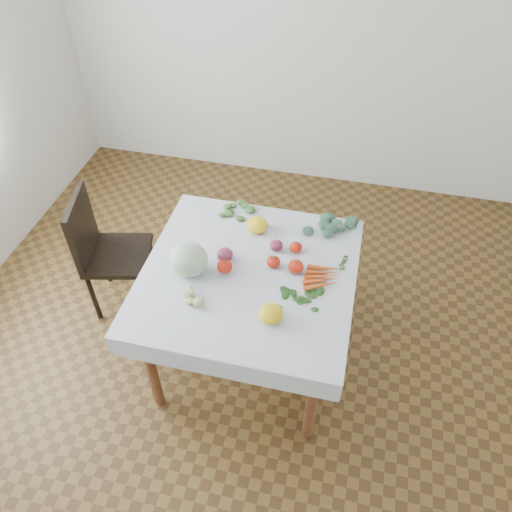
{
  "coord_description": "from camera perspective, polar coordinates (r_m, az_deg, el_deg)",
  "views": [
    {
      "loc": [
        0.45,
        -1.76,
        2.69
      ],
      "look_at": [
        0.02,
        0.07,
        0.82
      ],
      "focal_mm": 35.0,
      "sensor_mm": 36.0,
      "label": 1
    }
  ],
  "objects": [
    {
      "name": "tomato_b",
      "position": [
        2.75,
        4.57,
        1.01
      ],
      "size": [
        0.09,
        0.09,
        0.06
      ],
      "primitive_type": "ellipsoid",
      "rotation": [
        0.0,
        0.0,
        -0.42
      ],
      "color": "red",
      "rests_on": "tablecloth"
    },
    {
      "name": "tomato_a",
      "position": [
        2.64,
        -3.61,
        -1.19
      ],
      "size": [
        0.09,
        0.09,
        0.07
      ],
      "primitive_type": "ellipsoid",
      "rotation": [
        0.0,
        0.0,
        -0.17
      ],
      "color": "red",
      "rests_on": "tablecloth"
    },
    {
      "name": "ground",
      "position": [
        3.24,
        -0.72,
        -11.11
      ],
      "size": [
        4.0,
        4.0,
        0.0
      ],
      "primitive_type": "plane",
      "color": "brown"
    },
    {
      "name": "chair",
      "position": [
        3.31,
        -17.11,
        1.03
      ],
      "size": [
        0.47,
        0.47,
        0.87
      ],
      "color": "black",
      "rests_on": "ground"
    },
    {
      "name": "tomato_d",
      "position": [
        2.64,
        4.57,
        -1.21
      ],
      "size": [
        0.1,
        0.1,
        0.07
      ],
      "primitive_type": "ellipsoid",
      "rotation": [
        0.0,
        0.0,
        -0.21
      ],
      "color": "red",
      "rests_on": "tablecloth"
    },
    {
      "name": "onion_b",
      "position": [
        2.7,
        -3.56,
        0.16
      ],
      "size": [
        0.1,
        0.1,
        0.07
      ],
      "primitive_type": "ellipsoid",
      "rotation": [
        0.0,
        0.0,
        0.1
      ],
      "color": "maroon",
      "rests_on": "tablecloth"
    },
    {
      "name": "carrot_bunch",
      "position": [
        2.64,
        7.78,
        -2.35
      ],
      "size": [
        0.2,
        0.21,
        0.03
      ],
      "color": "#F25C1A",
      "rests_on": "tablecloth"
    },
    {
      "name": "cabbage",
      "position": [
        2.62,
        -7.72,
        -0.41
      ],
      "size": [
        0.23,
        0.23,
        0.18
      ],
      "primitive_type": "ellipsoid",
      "rotation": [
        0.0,
        0.0,
        -0.14
      ],
      "color": "#B3C3A3",
      "rests_on": "tablecloth"
    },
    {
      "name": "heirloom_back",
      "position": [
        2.86,
        0.15,
        3.58
      ],
      "size": [
        0.16,
        0.16,
        0.09
      ],
      "primitive_type": "ellipsoid",
      "rotation": [
        0.0,
        0.0,
        -0.3
      ],
      "color": "yellow",
      "rests_on": "tablecloth"
    },
    {
      "name": "table",
      "position": [
        2.73,
        -0.85,
        -3.41
      ],
      "size": [
        1.0,
        1.0,
        0.75
      ],
      "color": "brown",
      "rests_on": "ground"
    },
    {
      "name": "tomatillo_cluster",
      "position": [
        2.52,
        -7.18,
        -4.85
      ],
      "size": [
        0.15,
        0.09,
        0.04
      ],
      "color": "#CED87C",
      "rests_on": "tablecloth"
    },
    {
      "name": "onion_a",
      "position": [
        2.76,
        2.34,
        1.21
      ],
      "size": [
        0.09,
        0.09,
        0.06
      ],
      "primitive_type": "ellipsoid",
      "rotation": [
        0.0,
        0.0,
        -0.34
      ],
      "color": "maroon",
      "rests_on": "tablecloth"
    },
    {
      "name": "basil_bunch",
      "position": [
        2.54,
        4.81,
        -4.77
      ],
      "size": [
        0.24,
        0.17,
        0.01
      ],
      "color": "#1C4816",
      "rests_on": "tablecloth"
    },
    {
      "name": "kale_bunch",
      "position": [
        2.94,
        8.54,
        3.67
      ],
      "size": [
        0.26,
        0.26,
        0.04
      ],
      "color": "#3C624A",
      "rests_on": "tablecloth"
    },
    {
      "name": "tomato_c",
      "position": [
        2.66,
        2.0,
        -0.66
      ],
      "size": [
        0.09,
        0.09,
        0.06
      ],
      "primitive_type": "ellipsoid",
      "rotation": [
        0.0,
        0.0,
        0.35
      ],
      "color": "red",
      "rests_on": "tablecloth"
    },
    {
      "name": "back_wall",
      "position": [
        4.01,
        6.59,
        25.15
      ],
      "size": [
        4.0,
        0.04,
        2.7
      ],
      "primitive_type": "cube",
      "color": "silver",
      "rests_on": "ground"
    },
    {
      "name": "heirloom_front",
      "position": [
        2.42,
        1.72,
        -6.58
      ],
      "size": [
        0.14,
        0.14,
        0.08
      ],
      "primitive_type": "ellipsoid",
      "rotation": [
        0.0,
        0.0,
        -0.21
      ],
      "color": "yellow",
      "rests_on": "tablecloth"
    },
    {
      "name": "dill_bunch",
      "position": [
        3.02,
        -2.29,
        5.37
      ],
      "size": [
        0.25,
        0.18,
        0.02
      ],
      "color": "#407234",
      "rests_on": "tablecloth"
    },
    {
      "name": "tablecloth",
      "position": [
        2.65,
        -0.87,
        -1.98
      ],
      "size": [
        1.12,
        1.12,
        0.01
      ],
      "primitive_type": "cube",
      "color": "white",
      "rests_on": "table"
    }
  ]
}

